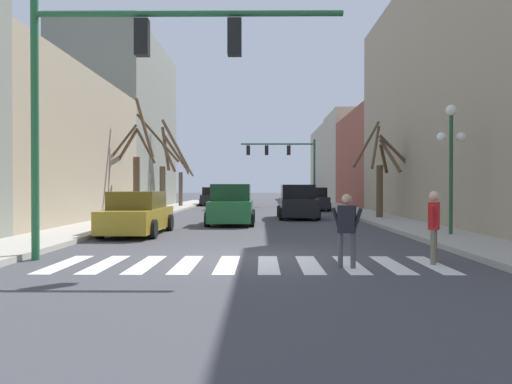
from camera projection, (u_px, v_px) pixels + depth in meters
name	position (u px, v px, depth m)	size (l,w,h in m)	color
ground_plane	(249.00, 258.00, 11.97)	(240.00, 240.00, 0.00)	#424247
building_row_left	(55.00, 108.00, 26.19)	(6.00, 40.05, 13.81)	gray
building_row_right	(401.00, 135.00, 36.38)	(6.00, 66.98, 13.18)	tan
crosswalk_stripes	(248.00, 264.00, 10.94)	(8.55, 2.60, 0.01)	white
traffic_signal_near	(126.00, 68.00, 11.53)	(7.23, 0.28, 6.11)	#236038
traffic_signal_far	(286.00, 157.00, 43.60)	(6.52, 0.28, 5.83)	#236038
street_lamp_right_corner	(451.00, 142.00, 16.31)	(0.95, 0.36, 4.24)	#1E4C2D
car_parked_left_near	(231.00, 206.00, 22.34)	(2.10, 4.12, 1.81)	#236B38
car_parked_right_mid	(138.00, 214.00, 17.77)	(1.96, 4.78, 1.54)	#A38423
car_driving_toward_lane	(314.00, 200.00, 35.69)	(1.96, 4.47, 1.64)	black
car_parked_right_far	(229.00, 199.00, 36.91)	(2.11, 4.15, 1.63)	gray
car_driving_away_lane	(297.00, 203.00, 26.53)	(2.09, 4.44, 1.81)	black
car_parked_right_near	(212.00, 197.00, 44.97)	(1.96, 4.45, 1.64)	black
pedestrian_near_right_corner	(347.00, 224.00, 10.47)	(0.65, 0.32, 1.56)	#4C4C51
pedestrian_on_right_sidewalk	(434.00, 221.00, 11.01)	(0.37, 0.66, 1.61)	#7A705B
street_tree_right_near	(381.00, 172.00, 25.16)	(3.20, 2.72, 4.89)	brown
street_tree_right_mid	(168.00, 166.00, 36.34)	(2.10, 2.04, 6.45)	brown
street_tree_left_mid	(138.00, 165.00, 27.04)	(3.63, 2.09, 6.35)	brown
street_tree_left_far	(182.00, 181.00, 40.42)	(1.21, 1.35, 4.27)	brown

